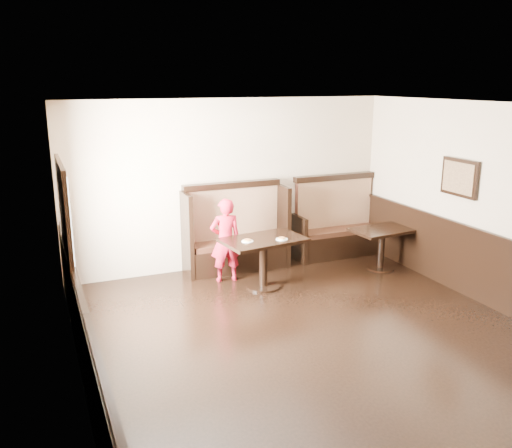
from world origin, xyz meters
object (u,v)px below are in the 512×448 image
table_main (263,250)px  booth_main (235,238)px  table_neighbor (382,239)px  booth_neighbor (336,229)px  child (225,240)px

table_main → booth_main: bearing=86.7°
table_main → table_neighbor: bearing=-7.5°
table_main → table_neighbor: size_ratio=1.25×
booth_main → booth_neighbor: same height
booth_main → booth_neighbor: 1.95m
booth_neighbor → table_main: size_ratio=1.26×
booth_main → booth_neighbor: (1.95, -0.00, -0.05)m
table_main → child: child is taller
booth_main → child: bearing=-124.8°
table_main → child: (-0.43, 0.49, 0.07)m
booth_main → child: 0.63m
table_neighbor → child: bearing=164.8°
booth_neighbor → table_neighbor: bearing=-73.8°
table_neighbor → child: child is taller
booth_main → table_main: (0.08, -0.99, 0.07)m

